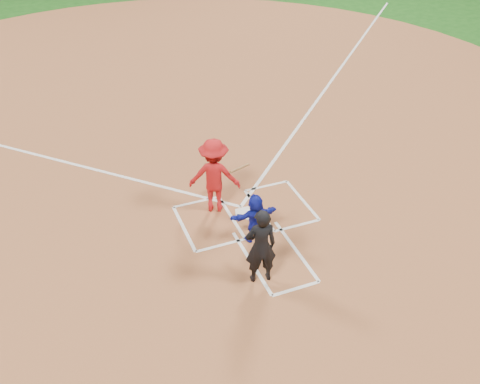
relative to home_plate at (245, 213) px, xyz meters
name	(u,v)px	position (x,y,z in m)	size (l,w,h in m)	color
ground	(245,214)	(0.00, 0.00, -0.02)	(120.00, 120.00, 0.00)	#154A12
home_plate_dirt	(177,113)	(0.00, 6.00, -0.01)	(28.00, 28.00, 0.01)	brown
home_plate	(245,213)	(0.00, 0.00, 0.00)	(0.60, 0.60, 0.02)	silver
catcher	(255,218)	(-0.16, -0.98, 0.60)	(1.14, 0.36, 1.22)	#141DA5
umpire	(261,246)	(-0.58, -2.24, 0.90)	(0.66, 0.43, 1.81)	black
chalk_markings	(184,122)	(0.00, 5.29, -0.01)	(28.35, 17.32, 0.01)	white
batter_at_plate	(214,176)	(-0.62, 0.49, 0.96)	(1.68, 1.17, 1.94)	red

